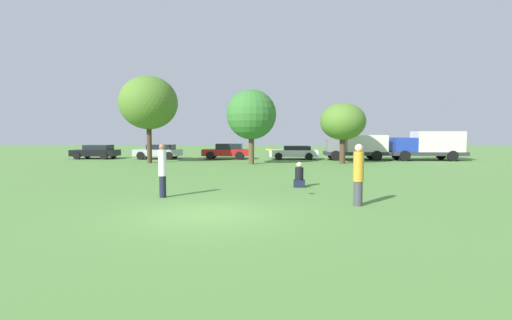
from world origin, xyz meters
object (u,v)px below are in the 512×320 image
at_px(frisbee, 269,150).
at_px(delivery_truck_blue, 428,145).
at_px(person_thrower, 162,170).
at_px(parked_car_silver, 159,151).
at_px(tree_1, 251,115).
at_px(person_catcher, 358,174).
at_px(tree_2, 343,122).
at_px(bystander_sitting, 299,177).
at_px(parked_car_red, 227,151).
at_px(parked_car_white, 294,152).
at_px(tree_0, 149,103).
at_px(parked_car_black, 96,152).
at_px(delivery_truck_grey, 357,146).

xyz_separation_m(frisbee, delivery_truck_blue, (12.75, 20.48, -0.44)).
relative_size(person_thrower, parked_car_silver, 0.48).
xyz_separation_m(tree_1, parked_car_silver, (-8.53, 5.09, -2.93)).
height_order(person_catcher, parked_car_silver, person_catcher).
bearing_deg(delivery_truck_blue, tree_2, 26.35).
height_order(bystander_sitting, parked_car_red, parked_car_red).
bearing_deg(parked_car_white, frisbee, 85.09).
bearing_deg(person_catcher, parked_car_silver, -48.11).
relative_size(frisbee, parked_car_white, 0.06).
height_order(tree_1, parked_car_silver, tree_1).
bearing_deg(person_catcher, frisbee, 0.99).
height_order(tree_2, parked_car_silver, tree_2).
distance_m(person_catcher, bystander_sitting, 4.49).
bearing_deg(bystander_sitting, parked_car_silver, 123.99).
xyz_separation_m(person_catcher, tree_1, (-4.56, 16.01, 2.61)).
relative_size(frisbee, tree_1, 0.05).
relative_size(frisbee, delivery_truck_blue, 0.04).
distance_m(parked_car_red, parked_car_white, 5.89).
distance_m(person_thrower, tree_2, 18.28).
distance_m(parked_car_white, delivery_truck_blue, 11.19).
distance_m(frisbee, parked_car_red, 21.37).
bearing_deg(person_catcher, parked_car_white, -76.67).
bearing_deg(bystander_sitting, tree_0, 130.57).
distance_m(bystander_sitting, tree_1, 12.63).
bearing_deg(parked_car_black, parked_car_white, -179.17).
xyz_separation_m(tree_2, delivery_truck_blue, (7.71, 3.92, -1.80)).
distance_m(tree_0, delivery_truck_blue, 22.98).
xyz_separation_m(parked_car_silver, delivery_truck_blue, (23.01, -0.16, 0.63)).
relative_size(parked_car_black, delivery_truck_grey, 0.72).
distance_m(frisbee, tree_2, 17.37).
distance_m(frisbee, delivery_truck_grey, 21.84).
height_order(bystander_sitting, tree_1, tree_1).
height_order(frisbee, parked_car_silver, frisbee).
bearing_deg(tree_0, person_thrower, -69.63).
bearing_deg(parked_car_red, bystander_sitting, 107.01).
xyz_separation_m(bystander_sitting, tree_2, (3.86, 12.88, 2.68)).
distance_m(tree_1, tree_2, 6.86).
xyz_separation_m(frisbee, tree_0, (-9.61, 16.28, 2.81)).
xyz_separation_m(bystander_sitting, parked_car_black, (-17.10, 16.96, 0.21)).
bearing_deg(delivery_truck_grey, frisbee, 70.94).
height_order(parked_car_silver, delivery_truck_blue, delivery_truck_blue).
bearing_deg(tree_2, person_thrower, -119.26).
distance_m(tree_0, parked_car_white, 12.81).
distance_m(tree_2, delivery_truck_grey, 4.95).
distance_m(person_thrower, bystander_sitting, 5.84).
relative_size(parked_car_silver, parked_car_red, 0.98).
bearing_deg(tree_0, person_catcher, -53.38).
bearing_deg(person_catcher, tree_1, -64.03).
distance_m(frisbee, tree_0, 19.11).
bearing_deg(tree_1, bystander_sitting, -76.24).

